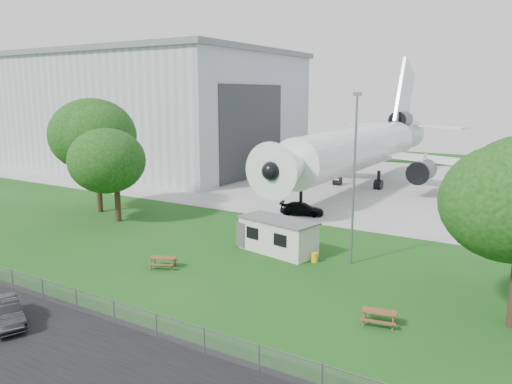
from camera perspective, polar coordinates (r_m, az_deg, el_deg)
The scene contains 14 objects.
ground at distance 35.55m, azimuth -5.54°, elevation -8.64°, with size 160.00×160.00×0.00m, color #255C1D.
asphalt_strip at distance 27.25m, azimuth -22.95°, elevation -15.92°, with size 120.00×8.00×0.02m, color black.
concrete_apron at distance 68.74m, azimuth 13.93°, elevation 0.79°, with size 120.00×46.00×0.03m, color #B7B7B2.
hangar at distance 85.57m, azimuth -11.49°, elevation 9.21°, with size 43.00×31.00×18.55m.
airliner at distance 66.64m, azimuth 11.93°, elevation 5.12°, with size 46.36×47.73×17.69m.
site_cabin at distance 38.41m, azimuth 2.54°, elevation -5.02°, with size 6.96×3.87×2.62m.
picnic_west at distance 36.06m, azimuth -10.54°, elevation -8.49°, with size 1.80×1.50×0.76m, color brown, non-canonical shape.
picnic_east at distance 28.12m, azimuth 13.83°, elevation -14.48°, with size 1.80×1.50×0.76m, color brown, non-canonical shape.
fence at distance 29.15m, azimuth -17.21°, elevation -13.71°, with size 58.00×0.04×1.30m, color gray.
lamp_mast at distance 35.45m, azimuth 11.13°, elevation 1.19°, with size 0.16×0.16×12.00m, color slate.
tree_west_big at distance 53.05m, azimuth -17.82°, elevation 5.92°, with size 9.18×9.18×12.26m.
tree_west_small at distance 48.73m, azimuth -15.75°, elevation 3.06°, with size 7.24×7.24×9.13m.
car_centre_sedan at distance 30.12m, azimuth -26.83°, elevation -12.20°, with size 1.45×4.15×1.37m, color black.
car_apron_van at distance 50.38m, azimuth 5.27°, elevation -1.93°, with size 1.79×4.39×1.27m, color black.
Camera 1 is at (20.36, -26.56, 12.02)m, focal length 35.00 mm.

